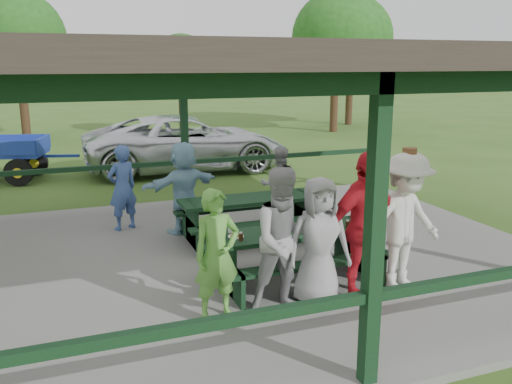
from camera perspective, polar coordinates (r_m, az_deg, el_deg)
name	(u,v)px	position (r m, az deg, el deg)	size (l,w,h in m)	color
ground	(241,261)	(8.92, -1.56, -7.31)	(90.00, 90.00, 0.00)	#315219
concrete_slab	(241,259)	(8.90, -1.56, -7.01)	(10.00, 8.00, 0.10)	slate
pavilion_structure	(240,62)	(8.34, -1.70, 13.48)	(10.60, 8.60, 3.24)	black
picnic_table_near	(296,248)	(7.83, 4.23, -5.93)	(2.45, 1.39, 0.75)	black
picnic_table_far	(250,213)	(9.60, -0.60, -2.20)	(2.48, 1.39, 0.75)	black
table_setting	(303,226)	(7.81, 4.92, -3.56)	(2.31, 0.45, 0.10)	white
contestant_green	(217,255)	(6.57, -4.15, -6.62)	(0.59, 0.39, 1.63)	#589F3B
contestant_grey_left	(285,241)	(6.73, 3.08, -5.14)	(0.90, 0.70, 1.84)	#969598
contestant_grey_mid	(319,242)	(6.95, 6.63, -5.26)	(0.83, 0.54, 1.69)	gray
contestant_red	(364,226)	(7.19, 11.33, -3.58)	(1.16, 0.48, 1.98)	red
contestant_white_fedora	(405,222)	(7.62, 15.42, -3.06)	(1.36, 0.95, 1.98)	silver
spectator_lblue	(184,187)	(9.99, -7.61, 0.50)	(1.57, 0.50, 1.69)	#82B1C9
spectator_blue	(122,188)	(10.35, -13.89, 0.45)	(0.58, 0.38, 1.60)	#385392
spectator_grey	(279,185)	(10.52, 2.43, 0.77)	(0.73, 0.57, 1.51)	gray
pickup_truck	(186,143)	(16.32, -7.33, 5.15)	(2.75, 5.97, 1.66)	silver
tree_left	(17,39)	(24.66, -23.83, 14.53)	(3.86, 3.86, 6.04)	#341F15
tree_mid	(182,67)	(24.22, -7.83, 12.87)	(2.80, 2.80, 4.38)	#341F15
tree_right	(336,37)	(25.65, 8.44, 15.80)	(4.03, 4.03, 6.29)	#341F15
tree_far_right	(352,38)	(28.79, 10.03, 15.70)	(4.13, 4.13, 6.45)	#341F15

